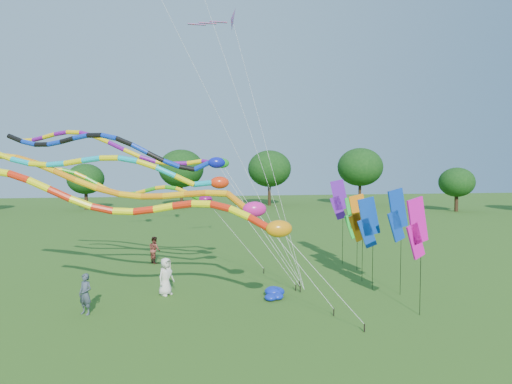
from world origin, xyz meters
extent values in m
plane|color=#275115|center=(0.00, 0.00, 0.00)|extent=(160.00, 160.00, 0.00)
cylinder|color=#382314|center=(39.53, 43.69, 1.69)|extent=(0.50, 0.50, 3.39)
ellipsoid|color=#0F3810|center=(39.53, 43.69, 6.12)|extent=(7.15, 7.15, 6.08)
cylinder|color=#382314|center=(23.28, 45.43, 1.55)|extent=(0.50, 0.50, 3.11)
ellipsoid|color=#0F3810|center=(23.28, 45.43, 5.61)|extent=(6.57, 6.57, 5.58)
cylinder|color=#382314|center=(11.29, 52.52, 1.45)|extent=(0.50, 0.50, 2.90)
ellipsoid|color=#0F3810|center=(11.29, 52.52, 5.24)|extent=(6.12, 6.12, 5.20)
cylinder|color=#382314|center=(-2.88, 57.56, 1.48)|extent=(0.50, 0.50, 2.95)
ellipsoid|color=#0F3810|center=(-2.88, 57.56, 5.33)|extent=(6.24, 6.24, 5.30)
cylinder|color=#382314|center=(-17.80, 55.22, 1.77)|extent=(0.50, 0.50, 3.53)
ellipsoid|color=#0F3810|center=(-17.80, 55.22, 6.37)|extent=(7.45, 7.45, 6.34)
cylinder|color=black|center=(3.35, -0.60, 0.15)|extent=(0.05, 0.05, 0.30)
cylinder|color=silver|center=(1.89, -0.11, 1.98)|extent=(0.02, 0.02, 4.58)
ellipsoid|color=orange|center=(0.43, 0.37, 3.67)|extent=(0.99, 0.64, 0.64)
cylinder|color=red|center=(-0.24, 0.70, 3.86)|extent=(0.29, 0.29, 0.88)
cylinder|color=#FCF00C|center=(-0.91, 1.11, 4.20)|extent=(0.29, 0.29, 0.84)
cylinder|color=red|center=(-1.59, 1.49, 4.42)|extent=(0.29, 0.29, 0.79)
cylinder|color=#FCF00C|center=(-2.29, 1.82, 4.50)|extent=(0.29, 0.29, 0.77)
cylinder|color=red|center=(-3.00, 2.08, 4.46)|extent=(0.29, 0.29, 0.77)
cylinder|color=#FCF00C|center=(-3.74, 2.28, 4.34)|extent=(0.29, 0.29, 0.78)
cylinder|color=red|center=(-4.50, 2.42, 4.23)|extent=(0.29, 0.29, 0.78)
cylinder|color=#FCF00C|center=(-5.28, 2.51, 4.20)|extent=(0.29, 0.29, 0.79)
cylinder|color=red|center=(-6.06, 2.58, 4.31)|extent=(0.29, 0.29, 0.81)
cylinder|color=#FCF00C|center=(-6.85, 2.64, 4.55)|extent=(0.29, 0.29, 0.85)
cylinder|color=red|center=(-7.63, 2.71, 4.89)|extent=(0.29, 0.29, 0.86)
cylinder|color=#FCF00C|center=(-8.40, 2.83, 5.25)|extent=(0.29, 0.29, 0.85)
cylinder|color=red|center=(-9.15, 2.99, 5.54)|extent=(0.29, 0.29, 0.81)
cylinder|color=#FCF00C|center=(-9.88, 3.23, 5.72)|extent=(0.29, 0.29, 0.77)
cylinder|color=black|center=(2.88, 1.21, 0.15)|extent=(0.05, 0.05, 0.30)
cylinder|color=silver|center=(1.40, 1.90, 2.23)|extent=(0.02, 0.02, 5.09)
ellipsoid|color=#DB1889|center=(-0.08, 2.59, 4.19)|extent=(1.00, 0.64, 0.64)
cylinder|color=orange|center=(-0.74, 3.18, 4.49)|extent=(0.29, 0.29, 1.27)
cylinder|color=#FFAC0D|center=(-1.52, 3.84, 4.80)|extent=(0.29, 0.29, 0.99)
cylinder|color=orange|center=(-2.42, 4.25, 4.77)|extent=(0.29, 0.29, 0.99)
cylinder|color=#FFAC0D|center=(-3.35, 4.60, 4.69)|extent=(0.29, 0.29, 1.00)
cylinder|color=orange|center=(-4.31, 4.90, 4.63)|extent=(0.29, 0.29, 1.00)
cylinder|color=#FFAC0D|center=(-5.28, 5.15, 4.67)|extent=(0.29, 0.29, 1.01)
cylinder|color=orange|center=(-6.26, 5.40, 4.85)|extent=(0.29, 0.29, 1.04)
cylinder|color=#FFAC0D|center=(-7.23, 5.64, 5.16)|extent=(0.29, 0.29, 1.07)
cylinder|color=orange|center=(-8.19, 5.92, 5.54)|extent=(0.29, 0.29, 1.08)
cylinder|color=#FFAC0D|center=(-9.14, 6.24, 5.93)|extent=(0.29, 0.29, 1.06)
cylinder|color=orange|center=(-10.05, 6.62, 6.24)|extent=(0.29, 0.29, 1.02)
cylinder|color=#FFAC0D|center=(-10.94, 7.06, 6.42)|extent=(0.29, 0.29, 1.00)
cylinder|color=black|center=(2.74, 5.61, 0.15)|extent=(0.05, 0.05, 0.30)
cylinder|color=silver|center=(0.86, 6.23, 3.22)|extent=(0.02, 0.02, 7.08)
ellipsoid|color=#1B961C|center=(-1.02, 6.85, 6.15)|extent=(0.79, 0.51, 0.51)
cylinder|color=#710C8C|center=(-1.64, 7.30, 6.21)|extent=(0.23, 0.23, 0.90)
cylinder|color=yellow|center=(-2.32, 7.69, 6.21)|extent=(0.23, 0.23, 0.79)
cylinder|color=#710C8C|center=(-3.11, 7.79, 6.13)|extent=(0.23, 0.23, 0.79)
cylinder|color=yellow|center=(-3.90, 7.85, 6.17)|extent=(0.23, 0.23, 0.80)
cylinder|color=#710C8C|center=(-4.69, 7.91, 6.35)|extent=(0.23, 0.23, 0.83)
cylinder|color=yellow|center=(-5.48, 7.99, 6.66)|extent=(0.23, 0.23, 0.86)
cylinder|color=#710C8C|center=(-6.25, 8.10, 7.02)|extent=(0.23, 0.23, 0.87)
cylinder|color=yellow|center=(-7.01, 8.28, 7.37)|extent=(0.23, 0.23, 0.84)
cylinder|color=#710C8C|center=(-7.74, 8.51, 7.63)|extent=(0.23, 0.23, 0.80)
cylinder|color=yellow|center=(-8.45, 8.81, 7.74)|extent=(0.23, 0.23, 0.78)
cylinder|color=#710C8C|center=(-9.15, 9.17, 7.72)|extent=(0.23, 0.23, 0.79)
cylinder|color=yellow|center=(-9.83, 9.57, 7.61)|extent=(0.23, 0.23, 0.81)
cylinder|color=#710C8C|center=(-10.50, 9.99, 7.48)|extent=(0.23, 0.23, 0.81)
cylinder|color=yellow|center=(-11.17, 10.41, 7.41)|extent=(0.23, 0.23, 0.79)
cylinder|color=black|center=(2.50, 4.67, 0.15)|extent=(0.05, 0.05, 0.30)
cylinder|color=silver|center=(0.56, 5.02, 3.22)|extent=(0.02, 0.02, 7.08)
ellipsoid|color=#0C16AA|center=(-1.39, 5.37, 6.15)|extent=(0.81, 0.52, 0.52)
cylinder|color=#0B2FB3|center=(-2.07, 5.52, 5.99)|extent=(0.23, 0.23, 0.76)
cylinder|color=black|center=(-2.76, 5.57, 5.90)|extent=(0.23, 0.23, 0.73)
cylinder|color=#0B2FB3|center=(-3.48, 5.51, 6.10)|extent=(0.23, 0.23, 0.76)
cylinder|color=black|center=(-4.18, 5.48, 6.41)|extent=(0.23, 0.23, 0.79)
cylinder|color=#0B2FB3|center=(-4.88, 5.50, 6.77)|extent=(0.23, 0.23, 0.78)
cylinder|color=black|center=(-5.57, 5.58, 7.10)|extent=(0.23, 0.23, 0.75)
cylinder|color=#0B2FB3|center=(-6.25, 5.73, 7.31)|extent=(0.23, 0.23, 0.71)
cylinder|color=black|center=(-6.91, 5.94, 7.39)|extent=(0.23, 0.23, 0.70)
cylinder|color=#0B2FB3|center=(-7.56, 6.21, 7.33)|extent=(0.23, 0.23, 0.72)
cylinder|color=black|center=(-8.21, 6.51, 7.20)|extent=(0.23, 0.23, 0.73)
cylinder|color=#0B2FB3|center=(-8.86, 6.83, 7.07)|extent=(0.23, 0.23, 0.73)
cylinder|color=black|center=(-9.51, 7.13, 7.01)|extent=(0.23, 0.23, 0.71)
cylinder|color=#0B2FB3|center=(-10.16, 7.39, 7.09)|extent=(0.23, 0.23, 0.72)
cylinder|color=black|center=(-10.82, 7.61, 7.30)|extent=(0.23, 0.23, 0.75)
cylinder|color=black|center=(2.35, 4.88, 0.15)|extent=(0.05, 0.05, 0.30)
cylinder|color=silver|center=(0.54, 5.03, 2.75)|extent=(0.02, 0.02, 6.13)
ellipsoid|color=red|center=(-1.27, 5.18, 5.22)|extent=(0.89, 0.57, 0.57)
cylinder|color=#0BABC3|center=(-2.05, 5.04, 5.18)|extent=(0.26, 0.26, 0.92)
cylinder|color=yellow|center=(-2.89, 4.85, 5.34)|extent=(0.26, 0.26, 0.92)
cylinder|color=#0BABC3|center=(-3.72, 4.85, 5.73)|extent=(0.26, 0.26, 0.91)
cylinder|color=yellow|center=(-4.54, 4.91, 6.06)|extent=(0.26, 0.26, 0.87)
cylinder|color=#0BABC3|center=(-5.36, 5.03, 6.27)|extent=(0.26, 0.26, 0.84)
cylinder|color=yellow|center=(-6.17, 5.22, 6.34)|extent=(0.26, 0.26, 0.84)
cylinder|color=#0BABC3|center=(-6.98, 5.46, 6.28)|extent=(0.26, 0.26, 0.85)
cylinder|color=yellow|center=(-7.79, 5.71, 6.17)|extent=(0.26, 0.26, 0.86)
cylinder|color=#0BABC3|center=(-8.59, 5.97, 6.07)|extent=(0.26, 0.26, 0.85)
cylinder|color=yellow|center=(-9.40, 6.20, 6.07)|extent=(0.26, 0.26, 0.84)
cylinder|color=#0BABC3|center=(-10.22, 6.39, 6.20)|extent=(0.26, 0.26, 0.86)
cylinder|color=yellow|center=(-11.03, 6.51, 6.46)|extent=(0.26, 0.26, 0.89)
cylinder|color=black|center=(1.51, 8.52, 0.15)|extent=(0.05, 0.05, 0.30)
cylinder|color=silver|center=(-0.08, 8.85, 2.22)|extent=(0.02, 0.02, 5.06)
ellipsoid|color=#7C0B5A|center=(-1.68, 9.17, 4.15)|extent=(0.78, 0.50, 0.50)
cylinder|color=green|center=(-2.36, 9.04, 4.37)|extent=(0.23, 0.23, 0.91)
cylinder|color=yellow|center=(-3.00, 8.92, 4.69)|extent=(0.23, 0.23, 0.64)
cylinder|color=green|center=(-3.56, 9.13, 4.83)|extent=(0.23, 0.23, 0.61)
cylinder|color=yellow|center=(-4.11, 9.40, 4.84)|extent=(0.23, 0.23, 0.62)
cylinder|color=green|center=(-4.66, 9.69, 4.73)|extent=(0.23, 0.23, 0.64)
cylinder|color=yellow|center=(-5.20, 10.00, 4.58)|extent=(0.23, 0.23, 0.64)
cylinder|color=green|center=(-5.75, 10.30, 4.46)|extent=(0.23, 0.23, 0.62)
cylinder|color=yellow|center=(-6.30, 10.56, 4.46)|extent=(0.23, 0.23, 0.61)
cylinder|color=green|center=(-6.87, 10.77, 4.59)|extent=(0.23, 0.23, 0.63)
cylinder|color=yellow|center=(-7.45, 10.91, 4.85)|extent=(0.23, 0.23, 0.67)
cylinder|color=green|center=(-8.04, 10.99, 5.18)|extent=(0.23, 0.23, 0.69)
cylinder|color=yellow|center=(-8.64, 11.00, 5.50)|extent=(0.23, 0.23, 0.68)
cylinder|color=green|center=(-9.26, 10.96, 5.73)|extent=(0.23, 0.23, 0.64)
cylinder|color=yellow|center=(-9.88, 10.90, 5.83)|extent=(0.23, 0.23, 0.63)
cylinder|color=black|center=(2.50, 4.00, 0.15)|extent=(0.04, 0.04, 0.30)
cylinder|color=silver|center=(-0.73, 5.72, 10.49)|extent=(0.01, 0.01, 21.65)
cylinder|color=black|center=(2.50, 4.00, 0.15)|extent=(0.04, 0.04, 0.30)
cylinder|color=silver|center=(-2.33, 3.99, 9.99)|extent=(0.01, 0.01, 21.66)
cylinder|color=black|center=(2.50, 4.00, 0.15)|extent=(0.04, 0.04, 0.30)
cylinder|color=silver|center=(1.06, 5.67, 6.89)|extent=(0.01, 0.01, 13.90)
cone|color=purple|center=(-0.38, 7.35, 13.48)|extent=(1.12, 1.22, 1.28)
cube|color=purple|center=(-1.08, 7.35, 13.33)|extent=(0.90, 0.12, 0.04)
cube|color=purple|center=(-1.63, 7.35, 13.21)|extent=(0.90, 0.12, 0.04)
cube|color=purple|center=(-2.18, 7.35, 13.09)|extent=(0.90, 0.12, 0.04)
cylinder|color=black|center=(6.97, 8.33, 1.99)|extent=(0.02, 0.02, 3.99)
cube|color=green|center=(6.75, 8.32, 3.39)|extent=(1.16, 0.09, 1.93)
cube|color=green|center=(6.67, 8.32, 2.59)|extent=(1.01, 0.09, 1.51)
cylinder|color=black|center=(6.08, 4.48, 2.08)|extent=(0.02, 0.02, 4.17)
cube|color=#0B38A2|center=(5.86, 4.49, 3.57)|extent=(1.16, 0.13, 1.93)
cube|color=#0B38A2|center=(5.78, 4.49, 2.77)|extent=(1.01, 0.13, 1.51)
cylinder|color=black|center=(6.97, 3.42, 2.32)|extent=(0.02, 0.02, 4.63)
cube|color=#0C37AA|center=(6.75, 3.37, 4.03)|extent=(1.15, 0.32, 1.93)
cube|color=#0C37AA|center=(6.67, 3.36, 3.23)|extent=(1.00, 0.29, 1.51)
cylinder|color=black|center=(6.77, 10.04, 2.44)|extent=(0.02, 0.02, 4.88)
cube|color=#6717AE|center=(6.56, 10.11, 4.28)|extent=(1.13, 0.42, 1.93)
cube|color=#6717AE|center=(6.48, 10.13, 3.48)|extent=(0.98, 0.37, 1.51)
cylinder|color=black|center=(6.30, 0.69, 2.21)|extent=(0.02, 0.02, 4.42)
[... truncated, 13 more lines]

